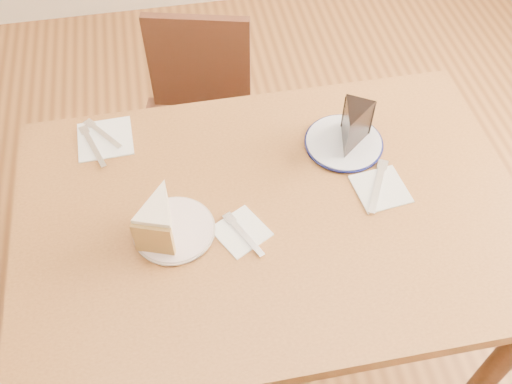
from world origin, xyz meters
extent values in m
plane|color=#532F16|center=(0.00, 0.00, 0.00)|extent=(4.00, 4.00, 0.00)
cube|color=brown|center=(0.00, 0.00, 0.73)|extent=(1.20, 0.80, 0.04)
cylinder|color=black|center=(0.54, -0.34, 0.35)|extent=(0.06, 0.06, 0.71)
cylinder|color=black|center=(-0.54, 0.34, 0.35)|extent=(0.06, 0.06, 0.71)
cylinder|color=black|center=(0.54, 0.34, 0.35)|extent=(0.06, 0.06, 0.71)
cube|color=black|center=(-0.14, 0.54, 0.43)|extent=(0.48, 0.48, 0.04)
cylinder|color=black|center=(0.07, 0.67, 0.20)|extent=(0.04, 0.04, 0.41)
cylinder|color=black|center=(-0.26, 0.75, 0.20)|extent=(0.04, 0.04, 0.41)
cylinder|color=black|center=(-0.02, 0.34, 0.20)|extent=(0.04, 0.04, 0.41)
cylinder|color=black|center=(-0.34, 0.42, 0.20)|extent=(0.04, 0.04, 0.41)
cube|color=black|center=(-0.09, 0.72, 0.62)|extent=(0.33, 0.11, 0.36)
cylinder|color=silver|center=(-0.23, -0.02, 0.76)|extent=(0.18, 0.18, 0.01)
cylinder|color=white|center=(0.22, 0.17, 0.76)|extent=(0.19, 0.19, 0.01)
cube|color=white|center=(-0.08, -0.05, 0.75)|extent=(0.15, 0.15, 0.00)
cube|color=white|center=(0.27, 0.01, 0.75)|extent=(0.13, 0.13, 0.00)
cube|color=white|center=(-0.38, 0.30, 0.75)|extent=(0.14, 0.14, 0.00)
cube|color=silver|center=(-0.08, -0.06, 0.76)|extent=(0.07, 0.13, 0.00)
cube|color=silver|center=(0.27, 0.02, 0.76)|extent=(0.09, 0.16, 0.00)
cube|color=silver|center=(-0.38, 0.32, 0.76)|extent=(0.10, 0.12, 0.00)
cube|color=silver|center=(-0.41, 0.28, 0.76)|extent=(0.07, 0.16, 0.00)
camera|label=1|loc=(-0.18, -0.77, 1.83)|focal=40.00mm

